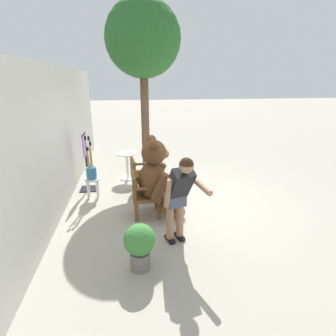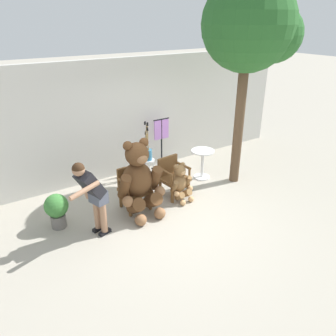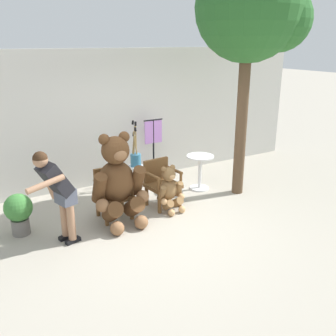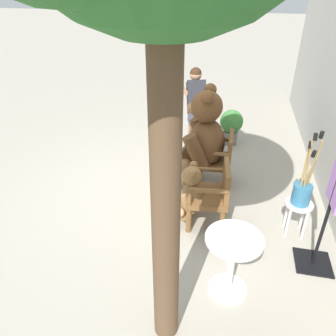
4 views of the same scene
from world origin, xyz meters
The scene contains 13 objects.
ground_plane centered at (0.00, 0.00, 0.00)m, with size 60.00×60.00×0.00m, color #A8A091.
back_wall centered at (0.00, 2.40, 1.40)m, with size 10.00×0.16×2.80m, color beige.
wooden_chair_left centered at (-0.48, 0.74, 0.46)m, with size 0.56×0.52×0.86m.
wooden_chair_right centered at (0.48, 0.74, 0.46)m, with size 0.61×0.58×0.86m.
teddy_bear_large centered at (-0.48, 0.48, 0.76)m, with size 0.93×0.87×1.55m.
teddy_bear_small centered at (0.49, 0.46, 0.41)m, with size 0.51×0.50×0.85m.
person_visitor centered at (-1.52, 0.25, 0.90)m, with size 0.76×0.63×1.51m.
white_stool centered at (0.47, 1.81, 0.36)m, with size 0.34×0.34×0.46m.
brush_bucket centered at (0.47, 1.82, 0.65)m, with size 0.22×0.22×0.95m.
round_side_table centered at (1.56, 1.05, 0.45)m, with size 0.56×0.56×0.72m.
patio_tree centered at (2.20, 0.46, 3.42)m, with size 2.00×1.90×4.44m.
potted_plant centered at (-2.01, 0.88, 0.40)m, with size 0.44×0.44×0.68m.
clothing_display_stand centered at (0.98, 1.98, 0.72)m, with size 0.44×0.40×1.36m.
Camera 2 is at (-3.12, -4.57, 3.61)m, focal length 35.00 mm.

